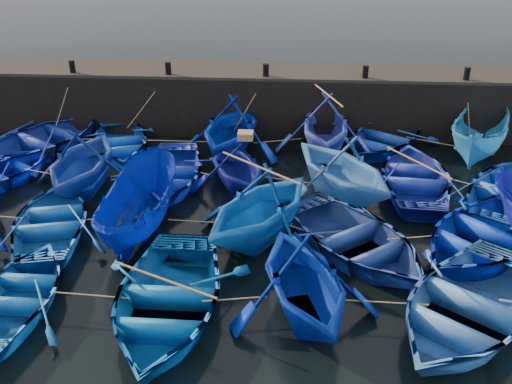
{
  "coord_description": "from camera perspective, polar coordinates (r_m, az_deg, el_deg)",
  "views": [
    {
      "loc": [
        1.01,
        -13.01,
        9.46
      ],
      "look_at": [
        0.0,
        3.2,
        0.7
      ],
      "focal_mm": 40.0,
      "sensor_mm": 36.0,
      "label": 1
    }
  ],
  "objects": [
    {
      "name": "boat_7",
      "position": [
        20.4,
        -16.97,
        3.11
      ],
      "size": [
        4.14,
        4.72,
        2.37
      ],
      "primitive_type": "imported",
      "rotation": [
        0.0,
        0.0,
        3.08
      ],
      "color": "navy",
      "rests_on": "ground"
    },
    {
      "name": "quay_wall",
      "position": [
        24.92,
        1.06,
        9.1
      ],
      "size": [
        26.0,
        2.5,
        2.5
      ],
      "primitive_type": "cube",
      "color": "black",
      "rests_on": "ground"
    },
    {
      "name": "bollard_1",
      "position": [
        24.08,
        -8.78,
        12.13
      ],
      "size": [
        0.24,
        0.24,
        0.5
      ],
      "primitive_type": "cylinder",
      "color": "black",
      "rests_on": "quay_top"
    },
    {
      "name": "bollard_0",
      "position": [
        25.21,
        -17.9,
        11.85
      ],
      "size": [
        0.24,
        0.24,
        0.5
      ],
      "primitive_type": "cylinder",
      "color": "black",
      "rests_on": "quay_top"
    },
    {
      "name": "boat_22",
      "position": [
        14.3,
        -9.03,
        -10.54
      ],
      "size": [
        3.98,
        5.51,
        1.13
      ],
      "primitive_type": "imported",
      "rotation": [
        0.0,
        0.0,
        -0.01
      ],
      "color": "#075195",
      "rests_on": "ground"
    },
    {
      "name": "boat_9",
      "position": [
        19.63,
        -1.9,
        2.72
      ],
      "size": [
        4.39,
        4.66,
        1.95
      ],
      "primitive_type": "imported",
      "rotation": [
        0.0,
        0.0,
        3.54
      ],
      "color": "navy",
      "rests_on": "ground"
    },
    {
      "name": "boat_0",
      "position": [
        24.27,
        -20.43,
        5.05
      ],
      "size": [
        6.45,
        6.91,
        1.17
      ],
      "primitive_type": "imported",
      "rotation": [
        0.0,
        0.0,
        2.56
      ],
      "color": "navy",
      "rests_on": "ground"
    },
    {
      "name": "boat_23",
      "position": [
        13.87,
        4.8,
        -8.66
      ],
      "size": [
        4.82,
        5.21,
        2.27
      ],
      "primitive_type": "imported",
      "rotation": [
        0.0,
        0.0,
        0.3
      ],
      "color": "#001D8B",
      "rests_on": "ground"
    },
    {
      "name": "mooring_ropes",
      "position": [
        19.78,
        0.44,
        2.6
      ],
      "size": [
        17.17,
        11.97,
        2.1
      ],
      "color": "tan",
      "rests_on": "ground"
    },
    {
      "name": "boat_4",
      "position": [
        23.6,
        12.62,
        5.35
      ],
      "size": [
        5.7,
        6.06,
        1.02
      ],
      "primitive_type": "imported",
      "rotation": [
        0.0,
        0.0,
        -0.6
      ],
      "color": "navy",
      "rests_on": "ground"
    },
    {
      "name": "boat_14",
      "position": [
        18.37,
        -19.72,
        -2.74
      ],
      "size": [
        4.31,
        5.31,
        0.97
      ],
      "primitive_type": "imported",
      "rotation": [
        0.0,
        0.0,
        3.37
      ],
      "color": "#1555AA",
      "rests_on": "ground"
    },
    {
      "name": "ground",
      "position": [
        16.12,
        -0.71,
        -7.6
      ],
      "size": [
        120.0,
        120.0,
        0.0
      ],
      "primitive_type": "plane",
      "color": "black",
      "rests_on": "ground"
    },
    {
      "name": "boat_17",
      "position": [
        16.61,
        9.9,
        -4.61
      ],
      "size": [
        6.13,
        6.44,
        1.09
      ],
      "primitive_type": "imported",
      "rotation": [
        0.0,
        0.0,
        0.64
      ],
      "color": "navy",
      "rests_on": "ground"
    },
    {
      "name": "bollard_3",
      "position": [
        23.74,
        10.89,
        11.73
      ],
      "size": [
        0.24,
        0.24,
        0.5
      ],
      "primitive_type": "cylinder",
      "color": "black",
      "rests_on": "quay_top"
    },
    {
      "name": "bollard_4",
      "position": [
        24.56,
        20.35,
        11.05
      ],
      "size": [
        0.24,
        0.24,
        0.5
      ],
      "primitive_type": "cylinder",
      "color": "black",
      "rests_on": "quay_top"
    },
    {
      "name": "boat_8",
      "position": [
        20.46,
        -8.61,
        2.0
      ],
      "size": [
        3.68,
        4.94,
        0.98
      ],
      "primitive_type": "imported",
      "rotation": [
        0.0,
        0.0,
        0.06
      ],
      "color": "#142DA1",
      "rests_on": "ground"
    },
    {
      "name": "boat_16",
      "position": [
        16.67,
        0.39,
        -1.35
      ],
      "size": [
        5.83,
        6.0,
        2.41
      ],
      "primitive_type": "imported",
      "rotation": [
        0.0,
        0.0,
        -0.6
      ],
      "color": "blue",
      "rests_on": "ground"
    },
    {
      "name": "wooden_crate",
      "position": [
        19.16,
        -1.06,
        5.67
      ],
      "size": [
        0.51,
        0.45,
        0.25
      ],
      "primitive_type": "cube",
      "color": "#996942",
      "rests_on": "boat_9"
    },
    {
      "name": "boat_21",
      "position": [
        15.67,
        -22.73,
        -9.39
      ],
      "size": [
        3.14,
        4.33,
        0.89
      ],
      "primitive_type": "imported",
      "rotation": [
        0.0,
        0.0,
        3.12
      ],
      "color": "#0F52A0",
      "rests_on": "ground"
    },
    {
      "name": "boat_18",
      "position": [
        17.76,
        21.97,
        -3.93
      ],
      "size": [
        6.87,
        6.86,
        1.17
      ],
      "primitive_type": "imported",
      "rotation": [
        0.0,
        0.0,
        -0.79
      ],
      "color": "#0424AD",
      "rests_on": "ground"
    },
    {
      "name": "boat_2",
      "position": [
        22.24,
        -2.54,
        6.53
      ],
      "size": [
        4.73,
        5.23,
        2.41
      ],
      "primitive_type": "imported",
      "rotation": [
        0.0,
        0.0,
        -0.19
      ],
      "color": "#002290",
      "rests_on": "ground"
    },
    {
      "name": "boat_6",
      "position": [
        22.35,
        -24.17,
        1.96
      ],
      "size": [
        5.09,
        5.45,
        0.92
      ],
      "primitive_type": "imported",
      "rotation": [
        0.0,
        0.0,
        2.56
      ],
      "color": "#0725D4",
      "rests_on": "ground"
    },
    {
      "name": "loose_oars",
      "position": [
        17.84,
        4.99,
        2.71
      ],
      "size": [
        9.6,
        12.35,
        1.42
      ],
      "color": "#99724C",
      "rests_on": "ground"
    },
    {
      "name": "boat_24",
      "position": [
        14.82,
        20.37,
        -10.54
      ],
      "size": [
        6.68,
        7.03,
        1.19
      ],
      "primitive_type": "imported",
      "rotation": [
        0.0,
        0.0,
        -0.64
      ],
      "color": "#2C62A8",
      "rests_on": "ground"
    },
    {
      "name": "boat_3",
      "position": [
        22.7,
        6.92,
        6.78
      ],
      "size": [
        4.03,
        4.64,
        2.39
      ],
      "primitive_type": "imported",
      "rotation": [
        0.0,
        0.0,
        -0.03
      ],
      "color": "blue",
      "rests_on": "ground"
    },
    {
      "name": "quay_top",
      "position": [
        24.52,
        1.09,
        12.0
      ],
      "size": [
        26.0,
        2.5,
        0.12
      ],
      "primitive_type": "cube",
      "color": "black",
      "rests_on": "quay_wall"
    },
    {
      "name": "boat_5",
      "position": [
        23.56,
        21.52,
        5.24
      ],
      "size": [
        3.85,
        5.48,
        1.99
      ],
      "primitive_type": "imported",
      "rotation": [
        0.0,
        0.0,
        -0.42
      ],
      "color": "#2A7DD1",
      "rests_on": "ground"
    },
    {
      "name": "boat_11",
      "position": [
        20.58,
        15.72,
        1.47
      ],
      "size": [
        3.99,
        5.31,
        1.05
      ],
      "primitive_type": "imported",
      "rotation": [
        0.0,
        0.0,
        3.06
      ],
      "color": "navy",
      "rests_on": "ground"
    },
    {
      "name": "boat_1",
      "position": [
        23.41,
        -13.49,
        4.95
      ],
      "size": [
        4.52,
        5.33,
        0.94
      ],
      "primitive_type": "imported",
      "rotation": [
        0.0,
        0.0,
        0.32
      ],
      "color": "#0D41B8",
      "rests_on": "ground"
    },
    {
      "name": "boat_10",
      "position": [
        19.16,
        8.66,
        2.52
      ],
      "size": [
        5.93,
        6.08,
        2.43
      ],
      "primitive_type": "imported",
      "rotation": [
        0.0,
        0.0,
        3.76
      ],
      "color": "blue",
      "rests_on": "ground"
    },
    {
      "name": "boat_15",
      "position": [
        17.45,
        -11.75,
        -1.49
      ],
      "size": [
        2.1,
        5.02,
        1.91
      ],
      "primitive_type": "imported",
      "rotation": [
        0.0,
        0.0,
        3.09
      ],
      "color": "#001586",
      "rests_on": "ground"
    },
    {
      "name": "bollard_2",
      "position": [
        23.57,
        0.99,
        12.1
      ],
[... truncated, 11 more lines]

